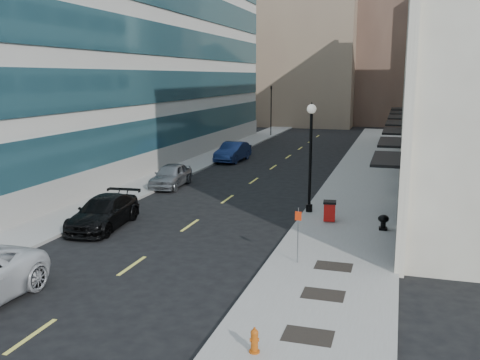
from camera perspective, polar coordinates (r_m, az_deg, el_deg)
The scene contains 21 objects.
ground at distance 19.92m, azimuth -14.19°, elevation -10.76°, with size 160.00×160.00×0.00m, color black.
sidewalk_right at distance 36.55m, azimuth 12.89°, elevation -0.62°, with size 5.00×80.00×0.15m, color gray.
sidewalk_left at distance 39.94m, azimuth -7.55°, elevation 0.54°, with size 3.00×80.00×0.15m, color gray.
building_left at distance 49.97m, azimuth -14.65°, elevation 13.79°, with size 16.14×46.00×20.00m.
skyline_tan_near at distance 85.15m, azimuth 7.70°, elevation 15.46°, with size 14.00×18.00×28.00m, color #836F56.
skyline_brown at distance 88.32m, azimuth 16.24°, elevation 16.93°, with size 12.00×16.00×34.00m, color brown.
skyline_tan_far at distance 96.80m, azimuth 2.62°, elevation 13.22°, with size 12.00×14.00×22.00m, color #836F56.
skyline_stone at distance 82.23m, azimuth 23.05°, elevation 12.07°, with size 10.00×14.00×20.00m, color beige.
grate_near at distance 15.65m, azimuth 7.27°, elevation -16.15°, with size 1.40×1.00×0.01m, color black.
grate_mid at distance 18.35m, azimuth 8.87°, elevation -11.97°, with size 1.40×1.00×0.01m, color black.
grate_far at distance 20.94m, azimuth 9.96°, elevation -9.04°, with size 1.40×1.00×0.01m, color black.
road_centerline at distance 34.95m, azimuth 0.18°, elevation -0.98°, with size 0.15×68.20×0.01m.
traffic_signal at distance 65.59m, azimuth 3.36°, elevation 9.65°, with size 0.66×0.66×6.98m.
car_black_pickup at distance 26.89m, azimuth -14.34°, elevation -3.37°, with size 2.11×5.19×1.51m, color black.
car_silver_sedan at distance 35.88m, azimuth -7.39°, elevation 0.49°, with size 1.83×4.55×1.55m, color gray.
car_blue_sedan at distance 46.35m, azimuth -0.77°, elevation 3.02°, with size 1.75×5.02×1.65m, color navy.
fire_hydrant at distance 14.59m, azimuth 1.55°, elevation -16.73°, with size 0.28×0.28×0.70m.
trash_bin at distance 27.02m, azimuth 9.54°, elevation -3.21°, with size 0.69×0.74×1.03m.
lamppost at distance 28.23m, azimuth 7.54°, elevation 3.40°, with size 0.49×0.49×5.84m.
sign_post at distance 20.71m, azimuth 6.22°, elevation -5.02°, with size 0.26×0.08×2.19m.
urn_planter at distance 26.10m, azimuth 15.05°, elevation -4.22°, with size 0.52×0.52×0.72m.
Camera 1 is at (9.76, -15.77, 7.28)m, focal length 40.00 mm.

